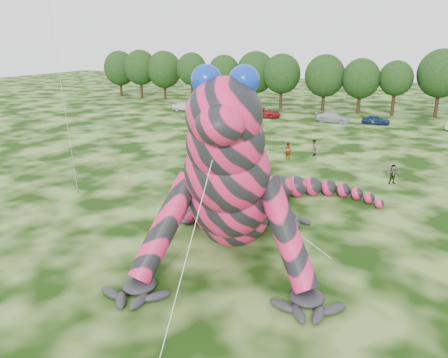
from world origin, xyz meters
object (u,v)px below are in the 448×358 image
object	(u,v)px
inflatable_gecko	(236,153)
spectator_1	(314,148)
tree_6	(281,81)
car_0	(185,106)
tree_3	(192,78)
tree_9	(395,88)
tree_8	(360,86)
spectator_0	(288,151)
tree_2	(164,75)
tree_1	(141,74)
tree_0	(120,74)
car_1	(226,111)
tree_4	(224,79)
tree_7	(324,83)
car_3	(333,117)
car_2	(264,113)
car_4	(376,120)
tree_5	(255,79)
spectator_5	(393,174)
tree_10	(440,84)

from	to	relation	value
inflatable_gecko	spectator_1	bearing A→B (deg)	73.61
tree_6	car_0	world-z (taller)	tree_6
tree_3	car_0	bearing A→B (deg)	-67.57
tree_9	tree_6	bearing A→B (deg)	-177.97
tree_8	spectator_0	bearing A→B (deg)	-93.03
spectator_1	tree_2	bearing A→B (deg)	-132.79
tree_1	tree_0	bearing A→B (deg)	169.21
car_1	spectator_1	size ratio (longest dim) A/B	2.35
tree_4	tree_7	distance (m)	19.65
car_1	car_3	size ratio (longest dim) A/B	0.81
car_2	car_4	size ratio (longest dim) A/B	1.35
tree_5	tree_6	size ratio (longest dim) A/B	1.03
tree_3	tree_4	xyz separation A→B (m)	(6.08, 1.64, -0.19)
tree_8	tree_1	bearing A→B (deg)	178.62
car_0	tree_5	bearing A→B (deg)	-48.45
tree_7	car_2	xyz separation A→B (m)	(-6.94, -9.96, -4.00)
tree_4	tree_9	size ratio (longest dim) A/B	1.04
tree_9	car_4	bearing A→B (deg)	-98.62
tree_3	car_0	size ratio (longest dim) A/B	2.17
inflatable_gecko	tree_5	xyz separation A→B (m)	(-19.70, 53.36, -0.49)
inflatable_gecko	tree_9	world-z (taller)	inflatable_gecko
inflatable_gecko	tree_7	xyz separation A→B (m)	(-6.66, 51.73, -0.65)
tree_0	tree_9	xyz separation A→B (m)	(55.62, -1.89, -0.42)
tree_4	tree_9	bearing A→B (deg)	-2.55
car_1	spectator_5	distance (m)	38.48
tree_9	inflatable_gecko	bearing A→B (deg)	-94.90
tree_6	tree_10	distance (m)	25.03
tree_3	tree_10	xyz separation A→B (m)	(43.11, 1.51, 0.53)
tree_5	car_2	distance (m)	13.74
tree_2	car_0	world-z (taller)	tree_2
inflatable_gecko	tree_6	xyz separation A→B (m)	(-14.14, 51.61, -0.64)
tree_10	car_4	size ratio (longest dim) A/B	2.68
tree_2	tree_4	world-z (taller)	tree_2
tree_10	car_2	world-z (taller)	tree_10
tree_3	spectator_5	xyz separation A→B (m)	(40.18, -36.74, -3.88)
car_1	car_3	xyz separation A→B (m)	(17.26, 0.46, 0.06)
inflatable_gecko	tree_7	size ratio (longest dim) A/B	2.28
car_3	spectator_0	xyz separation A→B (m)	(0.32, -23.15, 0.17)
car_4	tree_1	bearing A→B (deg)	74.06
car_3	car_4	distance (m)	6.05
tree_0	tree_9	distance (m)	55.66
tree_10	car_3	xyz separation A→B (m)	(-13.68, -11.40, -4.52)
tree_10	car_4	xyz separation A→B (m)	(-7.72, -10.36, -4.58)
car_2	car_3	size ratio (longest dim) A/B	1.06
tree_7	car_2	size ratio (longest dim) A/B	1.78
tree_5	spectator_1	xyz separation A→B (m)	(19.13, -31.74, -4.03)
tree_2	tree_9	size ratio (longest dim) A/B	1.11
tree_3	car_4	bearing A→B (deg)	-14.04
car_0	car_4	world-z (taller)	car_0
tree_9	car_3	xyz separation A→B (m)	(-7.34, -10.16, -3.61)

